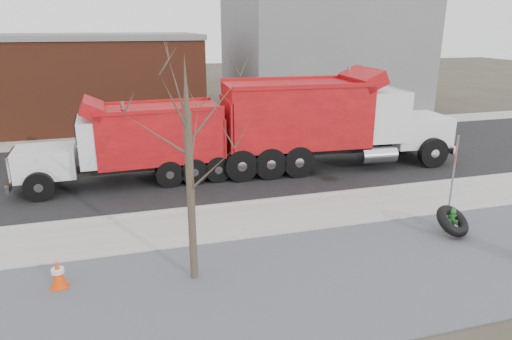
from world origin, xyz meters
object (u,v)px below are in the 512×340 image
object	(u,v)px
fire_hydrant	(451,221)
stop_sign	(455,161)
dump_truck_red_a	(327,119)
dump_truck_red_b	(134,140)
truck_tire	(452,221)

from	to	relation	value
fire_hydrant	stop_sign	size ratio (longest dim) A/B	0.29
fire_hydrant	dump_truck_red_a	bearing A→B (deg)	80.66
stop_sign	dump_truck_red_b	xyz separation A→B (m)	(-9.30, 6.00, -0.13)
stop_sign	dump_truck_red_b	size ratio (longest dim) A/B	0.34
dump_truck_red_a	dump_truck_red_b	size ratio (longest dim) A/B	1.32
stop_sign	dump_truck_red_a	world-z (taller)	dump_truck_red_a
fire_hydrant	stop_sign	xyz separation A→B (m)	(0.75, 1.04, 1.43)
dump_truck_red_a	dump_truck_red_b	world-z (taller)	dump_truck_red_a
truck_tire	dump_truck_red_b	size ratio (longest dim) A/B	0.17
truck_tire	dump_truck_red_b	world-z (taller)	dump_truck_red_b
truck_tire	dump_truck_red_a	size ratio (longest dim) A/B	0.13
dump_truck_red_a	dump_truck_red_b	distance (m)	7.78
truck_tire	fire_hydrant	bearing A→B (deg)	56.92
truck_tire	stop_sign	world-z (taller)	stop_sign
fire_hydrant	stop_sign	distance (m)	1.92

